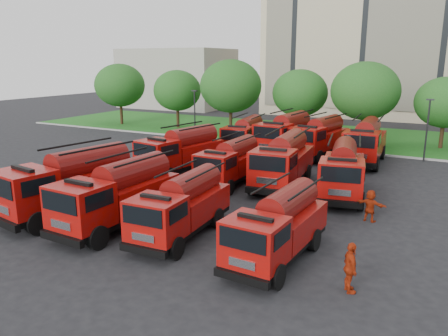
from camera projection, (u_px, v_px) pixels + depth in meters
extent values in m
plane|color=black|center=(188.00, 197.00, 26.54)|extent=(140.00, 140.00, 0.00)
cube|color=#185416|center=(312.00, 134.00, 48.85)|extent=(70.00, 16.00, 0.12)
cube|color=gray|center=(288.00, 146.00, 41.90)|extent=(70.00, 0.30, 0.14)
cube|color=beige|center=(374.00, 29.00, 63.85)|extent=(30.00, 14.00, 25.00)
cube|color=black|center=(365.00, 26.00, 57.76)|extent=(28.00, 0.15, 22.00)
cube|color=gray|center=(177.00, 78.00, 76.71)|extent=(18.00, 12.00, 10.00)
cylinder|color=#382314|center=(121.00, 115.00, 55.99)|extent=(0.36, 0.36, 2.62)
ellipsoid|color=#144916|center=(120.00, 85.00, 55.10)|extent=(6.30, 6.30, 5.36)
cylinder|color=#382314|center=(178.00, 118.00, 53.25)|extent=(0.36, 0.36, 2.38)
ellipsoid|color=#144916|center=(177.00, 91.00, 52.45)|extent=(5.71, 5.71, 4.86)
cylinder|color=#382314|center=(231.00, 122.00, 48.29)|extent=(0.36, 0.36, 2.80)
ellipsoid|color=#144916|center=(231.00, 86.00, 47.34)|extent=(6.72, 6.72, 5.71)
cylinder|color=#382314|center=(299.00, 125.00, 47.31)|extent=(0.36, 0.36, 2.45)
ellipsoid|color=#144916|center=(300.00, 93.00, 46.48)|extent=(5.88, 5.88, 5.00)
cylinder|color=#382314|center=(362.00, 131.00, 42.82)|extent=(0.36, 0.36, 2.73)
ellipsoid|color=#144916|center=(365.00, 91.00, 41.89)|extent=(6.55, 6.55, 5.57)
cylinder|color=#382314|center=(441.00, 137.00, 40.56)|extent=(0.36, 0.36, 2.27)
ellipsoid|color=#144916|center=(446.00, 102.00, 39.79)|extent=(5.46, 5.46, 4.64)
cylinder|color=black|center=(195.00, 116.00, 45.24)|extent=(0.14, 0.14, 5.00)
cube|color=black|center=(194.00, 91.00, 44.63)|extent=(0.60, 0.25, 0.12)
cylinder|color=black|center=(427.00, 131.00, 35.27)|extent=(0.14, 0.14, 5.00)
cube|color=black|center=(430.00, 100.00, 34.66)|extent=(0.60, 0.25, 0.12)
cube|color=black|center=(73.00, 201.00, 23.47)|extent=(3.63, 7.78, 0.32)
cube|color=black|center=(3.00, 223.00, 20.55)|extent=(2.68, 0.69, 0.37)
cube|color=#9C0804|center=(25.00, 191.00, 21.20)|extent=(2.96, 2.74, 2.08)
cube|color=#9C0804|center=(90.00, 182.00, 24.18)|extent=(3.38, 5.27, 1.39)
cylinder|color=#590A08|center=(89.00, 162.00, 23.91)|extent=(2.31, 4.69, 1.60)
cylinder|color=black|center=(11.00, 213.00, 22.07)|extent=(0.56, 1.22, 1.18)
cylinder|color=black|center=(38.00, 223.00, 20.63)|extent=(0.56, 1.22, 1.18)
cylinder|color=black|center=(89.00, 191.00, 25.71)|extent=(0.56, 1.22, 1.18)
cylinder|color=black|center=(117.00, 199.00, 24.27)|extent=(0.56, 1.22, 1.18)
cube|color=black|center=(120.00, 213.00, 21.78)|extent=(2.60, 7.11, 0.30)
cube|color=black|center=(62.00, 239.00, 18.81)|extent=(2.52, 0.36, 0.35)
cube|color=#9C0804|center=(80.00, 205.00, 19.49)|extent=(2.55, 2.31, 1.96)
cube|color=black|center=(59.00, 203.00, 18.44)|extent=(2.11, 0.14, 0.85)
cube|color=#9C0804|center=(134.00, 192.00, 22.51)|extent=(2.65, 4.71, 1.30)
cylinder|color=#590A08|center=(133.00, 172.00, 22.26)|extent=(1.68, 4.27, 1.50)
cylinder|color=black|center=(62.00, 228.00, 20.18)|extent=(0.40, 1.12, 1.10)
cylinder|color=black|center=(98.00, 238.00, 19.05)|extent=(0.40, 1.12, 1.10)
cylinder|color=black|center=(127.00, 202.00, 23.88)|extent=(0.40, 1.12, 1.10)
cylinder|color=black|center=(161.00, 209.00, 22.76)|extent=(0.40, 1.12, 1.10)
cube|color=black|center=(182.00, 224.00, 20.58)|extent=(2.39, 6.37, 0.27)
cube|color=black|center=(143.00, 251.00, 17.79)|extent=(2.25, 0.34, 0.31)
cube|color=#9C0804|center=(156.00, 218.00, 18.44)|extent=(2.30, 2.08, 1.75)
cube|color=black|center=(142.00, 217.00, 17.46)|extent=(1.88, 0.15, 0.76)
cube|color=#9C0804|center=(192.00, 203.00, 21.28)|extent=(2.41, 4.23, 1.16)
cylinder|color=#590A08|center=(192.00, 185.00, 21.05)|extent=(1.54, 3.83, 1.34)
cylinder|color=black|center=(135.00, 240.00, 18.97)|extent=(0.37, 1.00, 0.98)
cylinder|color=black|center=(176.00, 248.00, 18.13)|extent=(0.37, 1.00, 0.98)
cylinder|color=black|center=(181.00, 212.00, 22.44)|extent=(0.37, 1.00, 0.98)
cylinder|color=black|center=(217.00, 218.00, 21.60)|extent=(0.37, 1.00, 0.98)
cube|color=black|center=(278.00, 246.00, 18.15)|extent=(2.38, 6.29, 0.27)
cube|color=black|center=(241.00, 278.00, 15.55)|extent=(2.22, 0.35, 0.31)
cube|color=#9C0804|center=(255.00, 241.00, 16.15)|extent=(2.27, 2.06, 1.72)
cube|color=black|center=(242.00, 240.00, 15.23)|extent=(1.86, 0.15, 0.75)
cube|color=#9C0804|center=(288.00, 223.00, 18.79)|extent=(2.39, 4.18, 1.15)
cylinder|color=#590A08|center=(288.00, 202.00, 18.57)|extent=(1.53, 3.78, 1.33)
cylinder|color=black|center=(229.00, 263.00, 16.77)|extent=(0.36, 0.99, 0.97)
cylinder|color=black|center=(277.00, 277.00, 15.75)|extent=(0.36, 0.99, 0.97)
cylinder|color=black|center=(272.00, 231.00, 20.01)|extent=(0.36, 0.99, 0.97)
cylinder|color=black|center=(314.00, 240.00, 18.99)|extent=(0.36, 0.99, 0.97)
cube|color=black|center=(182.00, 164.00, 32.06)|extent=(3.52, 7.39, 0.30)
cube|color=black|center=(145.00, 175.00, 29.31)|extent=(2.54, 0.69, 0.35)
cube|color=#9C0804|center=(157.00, 155.00, 29.92)|extent=(2.83, 2.62, 1.98)
cube|color=black|center=(145.00, 151.00, 28.94)|extent=(2.10, 0.42, 0.86)
cube|color=#9C0804|center=(192.00, 151.00, 32.72)|extent=(3.25, 5.02, 1.32)
cylinder|color=#590A08|center=(192.00, 137.00, 32.47)|extent=(2.23, 4.45, 1.52)
cylinder|color=black|center=(144.00, 170.00, 30.76)|extent=(0.54, 1.16, 1.11)
cylinder|color=black|center=(168.00, 175.00, 29.37)|extent=(0.54, 1.16, 1.11)
cylinder|color=black|center=(187.00, 159.00, 34.18)|extent=(0.54, 1.16, 1.11)
cylinder|color=black|center=(210.00, 163.00, 32.79)|extent=(0.54, 1.16, 1.11)
cube|color=black|center=(231.00, 175.00, 29.24)|extent=(2.15, 6.37, 0.27)
cube|color=black|center=(207.00, 188.00, 26.47)|extent=(2.27, 0.25, 0.32)
cube|color=#9C0804|center=(215.00, 167.00, 27.12)|extent=(2.24, 2.02, 1.77)
cube|color=black|center=(207.00, 164.00, 26.14)|extent=(1.91, 0.06, 0.77)
cube|color=#9C0804|center=(237.00, 162.00, 29.93)|extent=(2.26, 4.20, 1.18)
cylinder|color=#590A08|center=(237.00, 148.00, 29.70)|extent=(1.40, 3.82, 1.36)
cylinder|color=black|center=(200.00, 183.00, 27.69)|extent=(0.33, 1.00, 1.00)
cylinder|color=black|center=(229.00, 187.00, 26.76)|extent=(0.33, 1.00, 1.00)
cylinder|color=black|center=(228.00, 170.00, 31.14)|extent=(0.33, 1.00, 1.00)
cylinder|color=black|center=(255.00, 173.00, 30.21)|extent=(0.33, 1.00, 1.00)
cube|color=black|center=(283.00, 176.00, 28.76)|extent=(3.02, 7.44, 0.31)
cube|color=black|center=(266.00, 192.00, 25.47)|extent=(2.60, 0.49, 0.36)
cube|color=#9C0804|center=(273.00, 167.00, 26.25)|extent=(2.73, 2.50, 2.02)
cube|color=black|center=(267.00, 164.00, 25.10)|extent=(2.17, 0.24, 0.88)
cube|color=#9C0804|center=(288.00, 160.00, 29.58)|extent=(2.95, 4.97, 1.35)
cylinder|color=#590A08|center=(288.00, 144.00, 29.31)|extent=(1.93, 4.47, 1.55)
cylinder|color=black|center=(252.00, 186.00, 26.82)|extent=(0.46, 1.17, 1.14)
cylinder|color=black|center=(290.00, 190.00, 25.92)|extent=(0.46, 1.17, 1.14)
cylinder|color=black|center=(274.00, 169.00, 30.90)|extent=(0.46, 1.17, 1.14)
cylinder|color=black|center=(307.00, 173.00, 30.00)|extent=(0.46, 1.17, 1.14)
cube|color=black|center=(342.00, 186.00, 26.66)|extent=(3.51, 7.20, 0.30)
cube|color=black|center=(339.00, 204.00, 23.43)|extent=(2.47, 0.70, 0.34)
cube|color=#9C0804|center=(341.00, 178.00, 24.20)|extent=(2.78, 2.58, 1.92)
cube|color=black|center=(341.00, 175.00, 23.07)|extent=(2.04, 0.43, 0.84)
cube|color=#9C0804|center=(343.00, 169.00, 27.48)|extent=(3.22, 4.90, 1.28)
cylinder|color=#590A08|center=(344.00, 153.00, 27.23)|extent=(2.22, 4.34, 1.48)
cylinder|color=black|center=(319.00, 198.00, 24.63)|extent=(0.54, 1.13, 1.08)
cylinder|color=black|center=(361.00, 201.00, 23.98)|extent=(0.54, 1.13, 1.08)
cylinder|color=black|center=(325.00, 178.00, 28.65)|extent=(0.54, 1.13, 1.08)
cylinder|color=black|center=(361.00, 181.00, 28.01)|extent=(0.54, 1.13, 1.08)
cube|color=black|center=(245.00, 146.00, 39.00)|extent=(3.03, 6.96, 0.29)
cube|color=black|center=(232.00, 154.00, 35.91)|extent=(2.42, 0.54, 0.34)
cube|color=#9C0804|center=(237.00, 138.00, 36.65)|extent=(2.60, 2.39, 1.88)
cube|color=black|center=(233.00, 135.00, 35.56)|extent=(2.01, 0.30, 0.82)
cube|color=#9C0804|center=(249.00, 136.00, 39.78)|extent=(2.89, 4.68, 1.25)
cylinder|color=#590A08|center=(249.00, 125.00, 39.53)|extent=(1.93, 4.19, 1.44)
cylinder|color=black|center=(224.00, 152.00, 37.13)|extent=(0.46, 1.09, 1.06)
cylinder|color=black|center=(249.00, 153.00, 36.37)|extent=(0.46, 1.09, 1.06)
cylinder|color=black|center=(240.00, 143.00, 40.98)|extent=(0.46, 1.09, 1.06)
cylinder|color=black|center=(263.00, 145.00, 40.22)|extent=(0.46, 1.09, 1.06)
cube|color=black|center=(286.00, 146.00, 38.52)|extent=(3.08, 7.83, 0.33)
cube|color=black|center=(266.00, 155.00, 35.34)|extent=(2.75, 0.48, 0.38)
cube|color=#9C0804|center=(273.00, 137.00, 36.06)|extent=(2.85, 2.60, 2.13)
cube|color=black|center=(266.00, 133.00, 34.94)|extent=(2.30, 0.23, 0.93)
cube|color=#9C0804|center=(291.00, 134.00, 39.30)|extent=(3.05, 5.22, 1.42)
cylinder|color=#590A08|center=(292.00, 122.00, 39.02)|extent=(1.98, 4.70, 1.64)
cylinder|color=black|center=(258.00, 151.00, 36.85)|extent=(0.47, 1.23, 1.20)
cylinder|color=black|center=(285.00, 155.00, 35.55)|extent=(0.47, 1.23, 1.20)
cylinder|color=black|center=(282.00, 143.00, 40.81)|extent=(0.47, 1.23, 1.20)
cylinder|color=black|center=(307.00, 145.00, 39.51)|extent=(0.47, 1.23, 1.20)
cube|color=black|center=(319.00, 149.00, 37.60)|extent=(3.41, 7.48, 0.31)
cube|color=black|center=(299.00, 157.00, 34.75)|extent=(2.58, 0.64, 0.36)
cube|color=#9C0804|center=(307.00, 140.00, 35.39)|extent=(2.83, 2.61, 2.01)
cube|color=black|center=(300.00, 136.00, 34.38)|extent=(2.15, 0.37, 0.88)
cube|color=#9C0804|center=(325.00, 138.00, 38.29)|extent=(3.20, 5.06, 1.34)
cylinder|color=#590A08|center=(325.00, 125.00, 38.03)|extent=(2.17, 4.51, 1.54)
cylinder|color=black|center=(292.00, 153.00, 36.21)|extent=(0.52, 1.17, 1.13)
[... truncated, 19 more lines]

